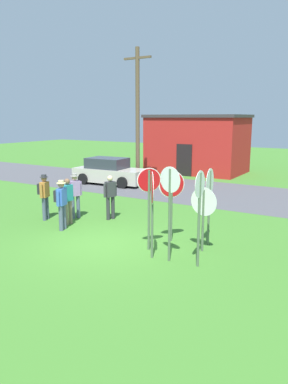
{
  "coord_description": "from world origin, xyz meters",
  "views": [
    {
      "loc": [
        6.79,
        -8.61,
        3.82
      ],
      "look_at": [
        0.27,
        2.04,
        1.3
      ],
      "focal_mm": 34.67,
      "sensor_mm": 36.0,
      "label": 1
    }
  ],
  "objects_px": {
    "stop_sign_tallest": "(172,193)",
    "stop_sign_leaning_right": "(152,199)",
    "stop_sign_nearest": "(203,208)",
    "person_holding_notes": "(110,195)",
    "utility_pole": "(138,113)",
    "person_with_sunhat": "(67,198)",
    "stop_sign_leaning_left": "(170,198)",
    "person_in_blue": "(44,194)",
    "stop_sign_rear_right": "(149,195)",
    "parked_car_on_street": "(110,172)",
    "stop_sign_low_front": "(209,193)",
    "stop_sign_far_back": "(199,203)",
    "person_near_signs": "(61,201)",
    "person_in_dark_shirt": "(75,192)"
  },
  "relations": [
    {
      "from": "person_in_blue",
      "to": "stop_sign_rear_right",
      "type": "bearing_deg",
      "value": -8.56
    },
    {
      "from": "stop_sign_far_back",
      "to": "stop_sign_leaning_left",
      "type": "bearing_deg",
      "value": -176.8
    },
    {
      "from": "person_holding_notes",
      "to": "person_in_blue",
      "type": "height_order",
      "value": "person_in_blue"
    },
    {
      "from": "stop_sign_tallest",
      "to": "parked_car_on_street",
      "type": "bearing_deg",
      "value": 136.91
    },
    {
      "from": "parked_car_on_street",
      "to": "stop_sign_far_back",
      "type": "height_order",
      "value": "stop_sign_far_back"
    },
    {
      "from": "stop_sign_tallest",
      "to": "stop_sign_low_front",
      "type": "relative_size",
      "value": 0.95
    },
    {
      "from": "person_in_dark_shirt",
      "to": "person_near_signs",
      "type": "bearing_deg",
      "value": -65.39
    },
    {
      "from": "parked_car_on_street",
      "to": "person_near_signs",
      "type": "relative_size",
      "value": 2.53
    },
    {
      "from": "stop_sign_low_front",
      "to": "person_holding_notes",
      "type": "xyz_separation_m",
      "value": [
        -4.26,
        0.78,
        -0.68
      ]
    },
    {
      "from": "parked_car_on_street",
      "to": "stop_sign_far_back",
      "type": "xyz_separation_m",
      "value": [
        9.31,
        -8.72,
        1.02
      ]
    },
    {
      "from": "stop_sign_low_front",
      "to": "stop_sign_leaning_right",
      "type": "bearing_deg",
      "value": -116.96
    },
    {
      "from": "utility_pole",
      "to": "parked_car_on_street",
      "type": "height_order",
      "value": "utility_pole"
    },
    {
      "from": "stop_sign_far_back",
      "to": "stop_sign_leaning_right",
      "type": "height_order",
      "value": "stop_sign_far_back"
    },
    {
      "from": "parked_car_on_street",
      "to": "stop_sign_low_front",
      "type": "xyz_separation_m",
      "value": [
        8.9,
        -7.01,
        0.94
      ]
    },
    {
      "from": "person_with_sunhat",
      "to": "stop_sign_leaning_left",
      "type": "bearing_deg",
      "value": -14.0
    },
    {
      "from": "parked_car_on_street",
      "to": "stop_sign_nearest",
      "type": "relative_size",
      "value": 2.33
    },
    {
      "from": "utility_pole",
      "to": "person_with_sunhat",
      "type": "distance_m",
      "value": 9.94
    },
    {
      "from": "stop_sign_far_back",
      "to": "person_with_sunhat",
      "type": "bearing_deg",
      "value": 168.43
    },
    {
      "from": "stop_sign_nearest",
      "to": "person_holding_notes",
      "type": "distance_m",
      "value": 4.55
    },
    {
      "from": "stop_sign_leaning_left",
      "to": "person_near_signs",
      "type": "relative_size",
      "value": 1.48
    },
    {
      "from": "stop_sign_far_back",
      "to": "stop_sign_leaning_left",
      "type": "relative_size",
      "value": 0.98
    },
    {
      "from": "parked_car_on_street",
      "to": "stop_sign_rear_right",
      "type": "bearing_deg",
      "value": -47.64
    },
    {
      "from": "stop_sign_tallest",
      "to": "person_in_blue",
      "type": "bearing_deg",
      "value": -176.84
    },
    {
      "from": "stop_sign_leaning_right",
      "to": "person_holding_notes",
      "type": "xyz_separation_m",
      "value": [
        -3.34,
        2.59,
        -0.72
      ]
    },
    {
      "from": "stop_sign_rear_right",
      "to": "stop_sign_tallest",
      "type": "relative_size",
      "value": 1.09
    },
    {
      "from": "stop_sign_leaning_left",
      "to": "stop_sign_far_back",
      "type": "bearing_deg",
      "value": 3.2
    },
    {
      "from": "stop_sign_far_back",
      "to": "person_in_blue",
      "type": "bearing_deg",
      "value": 170.26
    },
    {
      "from": "stop_sign_tallest",
      "to": "stop_sign_low_front",
      "type": "distance_m",
      "value": 1.16
    },
    {
      "from": "stop_sign_tallest",
      "to": "person_holding_notes",
      "type": "relative_size",
      "value": 1.32
    },
    {
      "from": "utility_pole",
      "to": "stop_sign_nearest",
      "type": "relative_size",
      "value": 4.09
    },
    {
      "from": "stop_sign_tallest",
      "to": "person_in_blue",
      "type": "relative_size",
      "value": 1.28
    },
    {
      "from": "stop_sign_leaning_left",
      "to": "person_with_sunhat",
      "type": "distance_m",
      "value": 4.96
    },
    {
      "from": "parked_car_on_street",
      "to": "stop_sign_rear_right",
      "type": "distance_m",
      "value": 11.3
    },
    {
      "from": "parked_car_on_street",
      "to": "person_near_signs",
      "type": "height_order",
      "value": "person_near_signs"
    },
    {
      "from": "utility_pole",
      "to": "stop_sign_tallest",
      "type": "xyz_separation_m",
      "value": [
        6.79,
        -8.75,
        -2.52
      ]
    },
    {
      "from": "stop_sign_leaning_right",
      "to": "person_in_blue",
      "type": "bearing_deg",
      "value": 166.95
    },
    {
      "from": "stop_sign_rear_right",
      "to": "utility_pole",
      "type": "bearing_deg",
      "value": 123.98
    },
    {
      "from": "person_holding_notes",
      "to": "person_near_signs",
      "type": "height_order",
      "value": "person_near_signs"
    },
    {
      "from": "utility_pole",
      "to": "person_holding_notes",
      "type": "relative_size",
      "value": 4.58
    },
    {
      "from": "stop_sign_leaning_left",
      "to": "person_in_blue",
      "type": "distance_m",
      "value": 6.1
    },
    {
      "from": "person_in_blue",
      "to": "person_with_sunhat",
      "type": "height_order",
      "value": "person_in_blue"
    },
    {
      "from": "stop_sign_nearest",
      "to": "stop_sign_tallest",
      "type": "distance_m",
      "value": 1.26
    },
    {
      "from": "stop_sign_far_back",
      "to": "stop_sign_tallest",
      "type": "xyz_separation_m",
      "value": [
        -1.53,
        1.45,
        -0.17
      ]
    },
    {
      "from": "utility_pole",
      "to": "person_with_sunhat",
      "type": "relative_size",
      "value": 4.58
    },
    {
      "from": "stop_sign_leaning_left",
      "to": "stop_sign_leaning_right",
      "type": "relative_size",
      "value": 1.07
    },
    {
      "from": "stop_sign_far_back",
      "to": "stop_sign_leaning_right",
      "type": "bearing_deg",
      "value": -175.76
    },
    {
      "from": "parked_car_on_street",
      "to": "stop_sign_far_back",
      "type": "bearing_deg",
      "value": -43.14
    },
    {
      "from": "stop_sign_tallest",
      "to": "stop_sign_rear_right",
      "type": "bearing_deg",
      "value": -100.37
    },
    {
      "from": "stop_sign_far_back",
      "to": "stop_sign_leaning_right",
      "type": "xyz_separation_m",
      "value": [
        -1.32,
        -0.1,
        -0.04
      ]
    },
    {
      "from": "stop_sign_tallest",
      "to": "stop_sign_leaning_right",
      "type": "distance_m",
      "value": 1.56
    }
  ]
}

